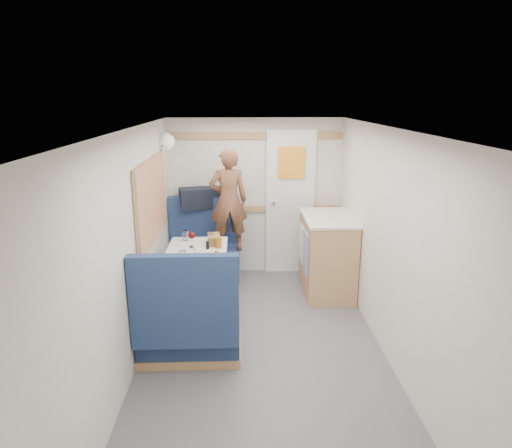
{
  "coord_description": "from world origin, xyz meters",
  "views": [
    {
      "loc": [
        -0.19,
        -3.47,
        2.25
      ],
      "look_at": [
        -0.04,
        0.9,
        1.02
      ],
      "focal_mm": 32.0,
      "sensor_mm": 36.0,
      "label": 1
    }
  ],
  "objects_px": {
    "orange_fruit": "(217,254)",
    "bench_near": "(189,328)",
    "dome_light": "(166,142)",
    "tray": "(206,257)",
    "person": "(228,200)",
    "bread_loaf": "(214,239)",
    "tumbler_left": "(183,257)",
    "beer_glass": "(218,243)",
    "dinette_table": "(197,264)",
    "cheese_block": "(191,255)",
    "tumbler_mid": "(185,235)",
    "galley_counter": "(327,254)",
    "duffel_bag": "(201,198)",
    "pepper_grinder": "(208,245)",
    "bench_far": "(204,260)",
    "salt_grinder": "(195,251)",
    "wine_glass": "(192,236)",
    "tumbler_right": "(211,238)"
  },
  "relations": [
    {
      "from": "tumbler_right",
      "to": "bread_loaf",
      "type": "relative_size",
      "value": 0.46
    },
    {
      "from": "wine_glass",
      "to": "beer_glass",
      "type": "bearing_deg",
      "value": -6.0
    },
    {
      "from": "galley_counter",
      "to": "tray",
      "type": "distance_m",
      "value": 1.59
    },
    {
      "from": "duffel_bag",
      "to": "pepper_grinder",
      "type": "relative_size",
      "value": 6.12
    },
    {
      "from": "person",
      "to": "bread_loaf",
      "type": "xyz_separation_m",
      "value": [
        -0.15,
        -0.58,
        -0.3
      ]
    },
    {
      "from": "galley_counter",
      "to": "beer_glass",
      "type": "bearing_deg",
      "value": -158.98
    },
    {
      "from": "dome_light",
      "to": "cheese_block",
      "type": "distance_m",
      "value": 1.52
    },
    {
      "from": "person",
      "to": "pepper_grinder",
      "type": "distance_m",
      "value": 0.84
    },
    {
      "from": "dome_light",
      "to": "tray",
      "type": "relative_size",
      "value": 0.59
    },
    {
      "from": "duffel_bag",
      "to": "dome_light",
      "type": "bearing_deg",
      "value": -158.15
    },
    {
      "from": "dinette_table",
      "to": "bench_far",
      "type": "xyz_separation_m",
      "value": [
        -0.0,
        0.86,
        -0.27
      ]
    },
    {
      "from": "dome_light",
      "to": "tumbler_left",
      "type": "distance_m",
      "value": 1.58
    },
    {
      "from": "bread_loaf",
      "to": "dome_light",
      "type": "bearing_deg",
      "value": 131.15
    },
    {
      "from": "cheese_block",
      "to": "salt_grinder",
      "type": "relative_size",
      "value": 1.12
    },
    {
      "from": "bench_near",
      "to": "cheese_block",
      "type": "xyz_separation_m",
      "value": [
        -0.03,
        0.63,
        0.46
      ]
    },
    {
      "from": "tumbler_mid",
      "to": "pepper_grinder",
      "type": "relative_size",
      "value": 1.26
    },
    {
      "from": "tumbler_left",
      "to": "bread_loaf",
      "type": "bearing_deg",
      "value": 64.92
    },
    {
      "from": "galley_counter",
      "to": "wine_glass",
      "type": "height_order",
      "value": "galley_counter"
    },
    {
      "from": "cheese_block",
      "to": "tumbler_mid",
      "type": "relative_size",
      "value": 0.95
    },
    {
      "from": "beer_glass",
      "to": "tumbler_mid",
      "type": "bearing_deg",
      "value": 143.22
    },
    {
      "from": "dinette_table",
      "to": "duffel_bag",
      "type": "relative_size",
      "value": 1.74
    },
    {
      "from": "bread_loaf",
      "to": "duffel_bag",
      "type": "bearing_deg",
      "value": 102.46
    },
    {
      "from": "tray",
      "to": "tumbler_right",
      "type": "relative_size",
      "value": 3.13
    },
    {
      "from": "galley_counter",
      "to": "person",
      "type": "height_order",
      "value": "person"
    },
    {
      "from": "pepper_grinder",
      "to": "wine_glass",
      "type": "bearing_deg",
      "value": 157.6
    },
    {
      "from": "tumbler_left",
      "to": "beer_glass",
      "type": "height_order",
      "value": "tumbler_left"
    },
    {
      "from": "wine_glass",
      "to": "tumbler_mid",
      "type": "bearing_deg",
      "value": 110.95
    },
    {
      "from": "wine_glass",
      "to": "salt_grinder",
      "type": "xyz_separation_m",
      "value": [
        0.06,
        -0.25,
        -0.08
      ]
    },
    {
      "from": "orange_fruit",
      "to": "bench_near",
      "type": "bearing_deg",
      "value": -110.72
    },
    {
      "from": "bread_loaf",
      "to": "bench_far",
      "type": "bearing_deg",
      "value": 104.62
    },
    {
      "from": "duffel_bag",
      "to": "pepper_grinder",
      "type": "bearing_deg",
      "value": -97.47
    },
    {
      "from": "beer_glass",
      "to": "salt_grinder",
      "type": "distance_m",
      "value": 0.31
    },
    {
      "from": "galley_counter",
      "to": "tumbler_mid",
      "type": "xyz_separation_m",
      "value": [
        -1.62,
        -0.2,
        0.31
      ]
    },
    {
      "from": "tray",
      "to": "wine_glass",
      "type": "bearing_deg",
      "value": 116.78
    },
    {
      "from": "galley_counter",
      "to": "tumbler_mid",
      "type": "height_order",
      "value": "galley_counter"
    },
    {
      "from": "bench_far",
      "to": "dome_light",
      "type": "bearing_deg",
      "value": -177.88
    },
    {
      "from": "person",
      "to": "bread_loaf",
      "type": "height_order",
      "value": "person"
    },
    {
      "from": "cheese_block",
      "to": "bread_loaf",
      "type": "relative_size",
      "value": 0.44
    },
    {
      "from": "dinette_table",
      "to": "dome_light",
      "type": "relative_size",
      "value": 4.6
    },
    {
      "from": "bench_near",
      "to": "person",
      "type": "height_order",
      "value": "person"
    },
    {
      "from": "dinette_table",
      "to": "bread_loaf",
      "type": "bearing_deg",
      "value": 50.46
    },
    {
      "from": "dinette_table",
      "to": "person",
      "type": "xyz_separation_m",
      "value": [
        0.32,
        0.79,
        0.5
      ]
    },
    {
      "from": "tumbler_right",
      "to": "beer_glass",
      "type": "xyz_separation_m",
      "value": [
        0.09,
        -0.16,
        -0.0
      ]
    },
    {
      "from": "tumbler_left",
      "to": "beer_glass",
      "type": "xyz_separation_m",
      "value": [
        0.32,
        0.44,
        -0.01
      ]
    },
    {
      "from": "beer_glass",
      "to": "bread_loaf",
      "type": "relative_size",
      "value": 0.44
    },
    {
      "from": "pepper_grinder",
      "to": "bench_far",
      "type": "bearing_deg",
      "value": 97.83
    },
    {
      "from": "tumbler_right",
      "to": "bread_loaf",
      "type": "xyz_separation_m",
      "value": [
        0.04,
        -0.03,
        -0.0
      ]
    },
    {
      "from": "dinette_table",
      "to": "beer_glass",
      "type": "height_order",
      "value": "beer_glass"
    },
    {
      "from": "wine_glass",
      "to": "salt_grinder",
      "type": "height_order",
      "value": "wine_glass"
    },
    {
      "from": "person",
      "to": "orange_fruit",
      "type": "xyz_separation_m",
      "value": [
        -0.09,
        -1.06,
        -0.29
      ]
    }
  ]
}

